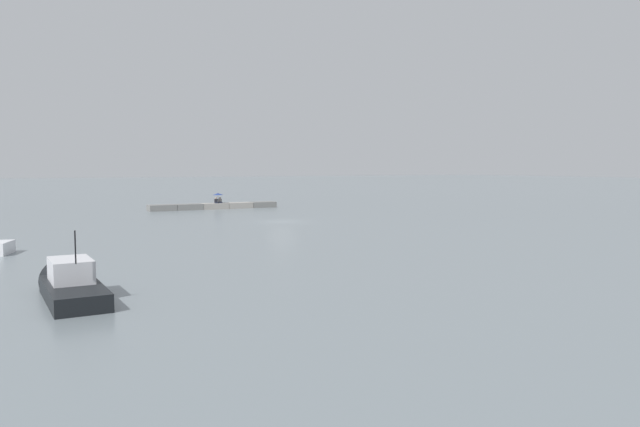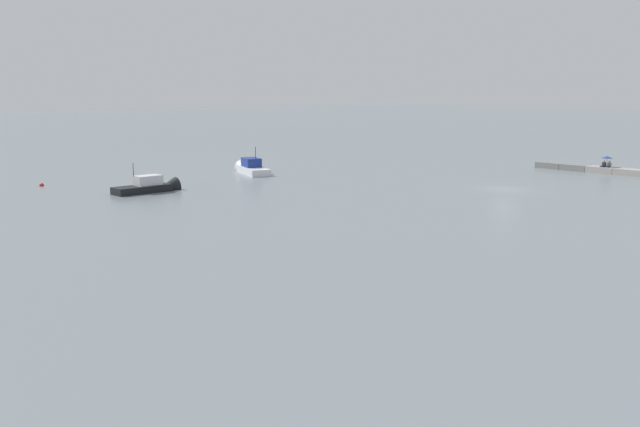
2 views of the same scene
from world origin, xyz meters
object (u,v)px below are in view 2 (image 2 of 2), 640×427
(motorboat_white_near, at_px, (250,169))
(mooring_buoy_near, at_px, (42,185))
(motorboat_black_far, at_px, (152,188))
(person_seated_grey_left, at_px, (609,165))
(umbrella_open_navy, at_px, (607,157))
(person_seated_dark_right, at_px, (604,165))

(motorboat_white_near, xyz_separation_m, mooring_buoy_near, (5.04, 21.78, -0.34))
(mooring_buoy_near, bearing_deg, motorboat_black_far, -150.10)
(person_seated_grey_left, relative_size, umbrella_open_navy, 0.57)
(person_seated_grey_left, height_order, mooring_buoy_near, person_seated_grey_left)
(person_seated_dark_right, bearing_deg, person_seated_grey_left, -159.91)
(person_seated_dark_right, relative_size, motorboat_black_far, 0.12)
(motorboat_white_near, distance_m, motorboat_black_far, 16.61)
(mooring_buoy_near, bearing_deg, umbrella_open_navy, -122.39)
(person_seated_grey_left, xyz_separation_m, motorboat_black_far, (22.07, 45.11, -0.59))
(person_seated_grey_left, height_order, motorboat_white_near, motorboat_white_near)
(person_seated_grey_left, height_order, person_seated_dark_right, same)
(motorboat_black_far, xyz_separation_m, mooring_buoy_near, (10.73, 6.17, -0.29))
(person_seated_grey_left, distance_m, person_seated_dark_right, 0.58)
(mooring_buoy_near, bearing_deg, person_seated_grey_left, -122.60)
(person_seated_grey_left, bearing_deg, person_seated_dark_right, 20.09)
(umbrella_open_navy, bearing_deg, mooring_buoy_near, 57.61)
(person_seated_dark_right, height_order, motorboat_white_near, motorboat_white_near)
(umbrella_open_navy, height_order, motorboat_black_far, motorboat_black_far)
(person_seated_grey_left, relative_size, motorboat_black_far, 0.12)
(person_seated_dark_right, distance_m, motorboat_white_near, 40.03)
(umbrella_open_navy, distance_m, mooring_buoy_near, 60.75)
(motorboat_white_near, height_order, mooring_buoy_near, motorboat_white_near)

